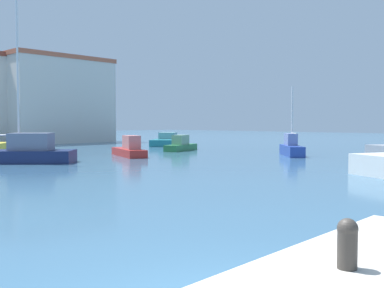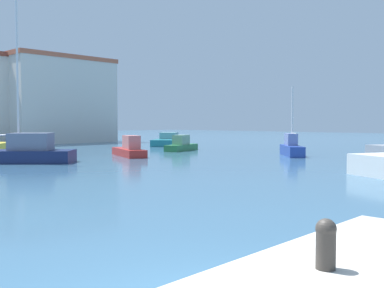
% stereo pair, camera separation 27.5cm
% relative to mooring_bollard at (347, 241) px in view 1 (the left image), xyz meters
% --- Properties ---
extents(water, '(160.00, 160.00, 0.00)m').
position_rel_mooring_bollard_xyz_m(water, '(14.83, 21.47, -1.18)').
color(water, '#38607F').
rests_on(water, ground).
extents(mooring_bollard, '(0.22, 0.22, 0.55)m').
position_rel_mooring_bollard_xyz_m(mooring_bollard, '(0.00, 0.00, 0.00)').
color(mooring_bollard, '#38332D').
rests_on(mooring_bollard, pier_quay).
extents(sailboat_blue_outer_mooring, '(3.82, 3.61, 5.01)m').
position_rel_mooring_bollard_xyz_m(sailboat_blue_outer_mooring, '(24.31, 15.27, -0.59)').
color(sailboat_blue_outer_mooring, '#233D93').
rests_on(sailboat_blue_outer_mooring, water).
extents(motorboat_green_far_right, '(4.27, 2.45, 1.35)m').
position_rel_mooring_bollard_xyz_m(motorboat_green_far_right, '(22.79, 25.12, -0.71)').
color(motorboat_green_far_right, '#28703D').
rests_on(motorboat_green_far_right, water).
extents(sailboat_navy_near_pier, '(6.12, 6.14, 10.71)m').
position_rel_mooring_bollard_xyz_m(sailboat_navy_near_pier, '(8.11, 23.96, -0.51)').
color(sailboat_navy_near_pier, '#19234C').
rests_on(sailboat_navy_near_pier, water).
extents(motorboat_red_mid_harbor, '(3.04, 4.99, 1.50)m').
position_rel_mooring_bollard_xyz_m(motorboat_red_mid_harbor, '(15.80, 23.35, -0.69)').
color(motorboat_red_mid_harbor, '#B22823').
rests_on(motorboat_red_mid_harbor, water).
extents(motorboat_teal_distant_east, '(7.38, 6.31, 1.35)m').
position_rel_mooring_bollard_xyz_m(motorboat_teal_distant_east, '(28.45, 32.70, -0.73)').
color(motorboat_teal_distant_east, '#1E707A').
rests_on(motorboat_teal_distant_east, water).
extents(waterfront_apartments, '(12.55, 7.66, 10.12)m').
position_rel_mooring_bollard_xyz_m(waterfront_apartments, '(23.53, 46.99, 3.89)').
color(waterfront_apartments, beige).
rests_on(waterfront_apartments, ground).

